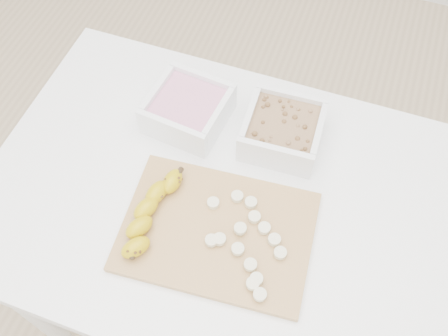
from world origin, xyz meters
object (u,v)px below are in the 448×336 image
(bowl_yogurt, at_px, (188,109))
(bowl_granola, at_px, (283,130))
(banana, at_px, (150,214))
(table, at_px, (220,214))
(cutting_board, at_px, (217,231))

(bowl_yogurt, bearing_deg, bowl_granola, 3.97)
(banana, bearing_deg, bowl_granola, 70.77)
(bowl_granola, height_order, banana, bowl_granola)
(bowl_granola, bearing_deg, table, -115.27)
(bowl_granola, relative_size, banana, 0.83)
(table, xyz_separation_m, cutting_board, (0.03, -0.08, 0.10))
(table, height_order, banana, banana)
(bowl_granola, xyz_separation_m, banana, (-0.19, -0.28, -0.01))
(cutting_board, bearing_deg, bowl_granola, 77.65)
(banana, bearing_deg, bowl_yogurt, 110.34)
(bowl_yogurt, height_order, bowl_granola, same)
(bowl_granola, bearing_deg, bowl_yogurt, -176.03)
(cutting_board, bearing_deg, table, 107.37)
(cutting_board, height_order, banana, banana)
(cutting_board, xyz_separation_m, banana, (-0.13, -0.02, 0.03))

